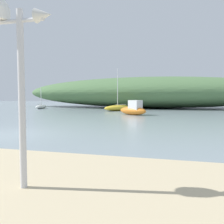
# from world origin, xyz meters

# --- Properties ---
(ground_plane) EXTENTS (120.00, 120.00, 0.00)m
(ground_plane) POSITION_xyz_m (0.00, 0.00, 0.00)
(ground_plane) COLOR gray
(distant_hill) EXTENTS (39.92, 11.95, 4.62)m
(distant_hill) POSITION_xyz_m (3.70, 27.55, 2.31)
(distant_hill) COLOR #517547
(distant_hill) RESTS_ON ground
(mast_structure) EXTENTS (1.30, 0.45, 3.41)m
(mast_structure) POSITION_xyz_m (4.85, -6.17, 2.94)
(mast_structure) COLOR silver
(mast_structure) RESTS_ON beach_sand
(sailboat_west_reach) EXTENTS (1.27, 3.14, 2.90)m
(sailboat_west_reach) POSITION_xyz_m (-10.79, 20.75, 0.28)
(sailboat_west_reach) COLOR white
(sailboat_west_reach) RESTS_ON ground
(motorboat_mid_channel) EXTENTS (3.26, 2.61, 1.40)m
(motorboat_mid_channel) POSITION_xyz_m (3.61, 13.26, 0.53)
(motorboat_mid_channel) COLOR orange
(motorboat_mid_channel) RESTS_ON ground
(sailboat_off_point) EXTENTS (3.45, 4.25, 5.14)m
(sailboat_off_point) POSITION_xyz_m (0.63, 19.08, 0.36)
(sailboat_off_point) COLOR gold
(sailboat_off_point) RESTS_ON ground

